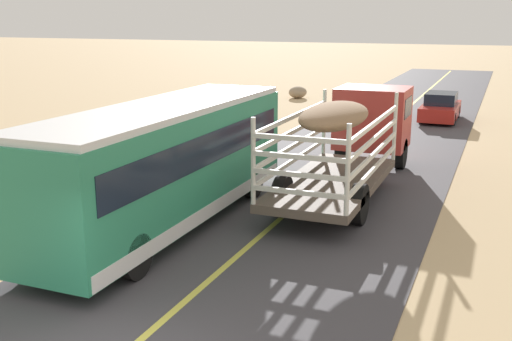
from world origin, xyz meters
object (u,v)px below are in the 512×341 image
at_px(livestock_truck, 359,128).
at_px(bus, 166,162).
at_px(car_far, 440,108).
at_px(boulder_near_shoulder, 298,92).
at_px(boulder_mid_field, 29,183).

xyz_separation_m(livestock_truck, bus, (-3.59, -6.53, -0.04)).
relative_size(car_far, boulder_near_shoulder, 2.99).
relative_size(car_far, boulder_mid_field, 2.75).
xyz_separation_m(livestock_truck, boulder_near_shoulder, (-8.69, 19.64, -1.40)).
bearing_deg(car_far, bus, -103.51).
xyz_separation_m(car_far, boulder_near_shoulder, (-9.96, 5.95, -0.30)).
xyz_separation_m(livestock_truck, boulder_mid_field, (-8.91, -5.80, -1.35)).
xyz_separation_m(bus, boulder_near_shoulder, (-5.10, 26.17, -1.35)).
distance_m(boulder_near_shoulder, boulder_mid_field, 25.44).
xyz_separation_m(boulder_near_shoulder, boulder_mid_field, (-0.22, -25.44, 0.05)).
relative_size(livestock_truck, boulder_near_shoulder, 6.60).
relative_size(bus, car_far, 2.27).
distance_m(bus, car_far, 20.82).
xyz_separation_m(bus, car_far, (4.86, 20.22, -1.05)).
distance_m(livestock_truck, boulder_mid_field, 10.72).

